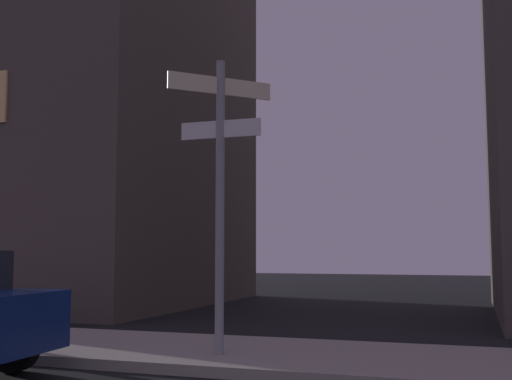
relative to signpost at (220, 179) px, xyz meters
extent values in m
cube|color=gray|center=(0.12, 0.53, -2.41)|extent=(40.00, 2.71, 0.14)
cylinder|color=gray|center=(0.00, 0.00, -0.35)|extent=(0.12, 0.12, 3.99)
cube|color=beige|center=(0.00, 0.00, 1.30)|extent=(1.10, 1.10, 0.24)
cube|color=white|center=(0.00, 0.00, 0.69)|extent=(1.16, 0.03, 0.24)
cylinder|color=black|center=(-2.26, -1.27, -2.16)|extent=(0.65, 0.27, 0.64)
cube|color=#4C443D|center=(-9.36, 8.08, 3.54)|extent=(11.11, 9.04, 12.05)
camera|label=1|loc=(3.23, -7.91, -0.98)|focal=44.28mm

